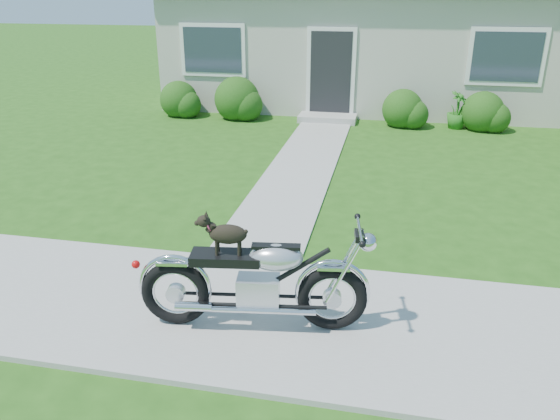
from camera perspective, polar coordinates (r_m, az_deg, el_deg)
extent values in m
plane|color=#235114|center=(5.56, 9.45, -11.98)|extent=(80.00, 80.00, 0.00)
cube|color=#9E9B93|center=(5.55, 9.46, -11.81)|extent=(24.00, 2.20, 0.04)
cube|color=#9E9B93|center=(10.21, 2.46, 4.76)|extent=(1.20, 8.00, 0.03)
cube|color=beige|center=(16.68, 11.99, 16.44)|extent=(12.00, 6.00, 3.00)
cube|color=black|center=(13.82, 5.31, 13.77)|extent=(1.00, 0.06, 2.10)
cube|color=#9E9B93|center=(13.66, 4.98, 9.53)|extent=(1.40, 0.70, 0.16)
cube|color=#2D3847|center=(14.39, -7.05, 16.26)|extent=(1.70, 0.05, 1.30)
cube|color=#2D3847|center=(13.88, 22.58, 14.55)|extent=(1.70, 0.05, 1.30)
sphere|color=#224C14|center=(13.38, 12.67, 10.23)|extent=(0.95, 0.95, 0.95)
sphere|color=#224C14|center=(13.54, 20.42, 9.53)|extent=(0.96, 0.96, 0.96)
sphere|color=#224C14|center=(13.90, -4.52, 11.45)|extent=(1.12, 1.12, 1.12)
sphere|color=#224C14|center=(14.41, -10.52, 11.25)|extent=(0.95, 0.95, 0.95)
imported|color=#17571A|center=(14.00, -4.87, 10.92)|extent=(0.77, 0.74, 0.67)
imported|color=#29701E|center=(13.51, 18.05, 9.90)|extent=(0.64, 0.64, 0.85)
torus|color=black|center=(5.24, 5.47, -9.17)|extent=(0.68, 0.20, 0.67)
torus|color=black|center=(5.39, -10.85, -8.53)|extent=(0.68, 0.20, 0.67)
cube|color=silver|center=(5.24, -2.27, -8.49)|extent=(0.43, 0.29, 0.30)
ellipsoid|color=silver|center=(5.04, -0.41, -4.95)|extent=(0.55, 0.36, 0.26)
cube|color=black|center=(5.10, -5.70, -4.97)|extent=(0.68, 0.35, 0.09)
cube|color=silver|center=(5.07, 5.61, -5.90)|extent=(0.32, 0.18, 0.03)
cube|color=silver|center=(5.23, -11.11, -5.33)|extent=(0.32, 0.18, 0.03)
cylinder|color=silver|center=(4.92, 8.34, -2.05)|extent=(0.11, 0.60, 0.03)
sphere|color=silver|center=(4.98, 9.18, -3.32)|extent=(0.19, 0.19, 0.17)
cylinder|color=silver|center=(5.19, -2.39, -10.45)|extent=(1.10, 0.21, 0.06)
ellipsoid|color=black|center=(4.99, -5.46, -2.53)|extent=(0.37, 0.21, 0.19)
sphere|color=black|center=(4.98, -7.98, -1.16)|extent=(0.13, 0.13, 0.11)
cylinder|color=black|center=(5.10, -6.49, -3.56)|extent=(0.03, 0.03, 0.14)
cylinder|color=black|center=(5.02, -6.65, -3.97)|extent=(0.03, 0.03, 0.14)
cylinder|color=black|center=(5.07, -4.19, -3.64)|extent=(0.03, 0.03, 0.14)
cylinder|color=black|center=(4.99, -4.31, -4.05)|extent=(0.03, 0.03, 0.14)
torus|color=#AB2D4E|center=(4.99, -7.37, -1.72)|extent=(0.07, 0.10, 0.09)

